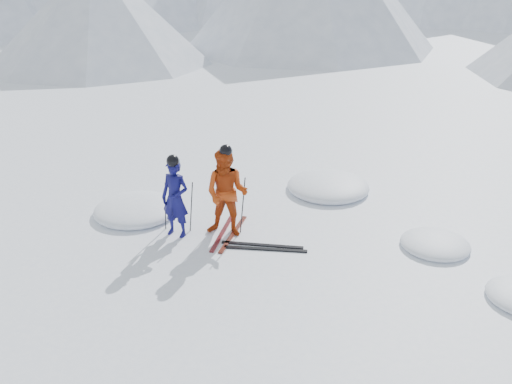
# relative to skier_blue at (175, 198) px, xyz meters

# --- Properties ---
(ground) EXTENTS (160.00, 160.00, 0.00)m
(ground) POSITION_rel_skier_blue_xyz_m (3.01, -0.34, -0.85)
(ground) COLOR white
(ground) RESTS_ON ground
(skier_blue) EXTENTS (0.69, 0.52, 1.70)m
(skier_blue) POSITION_rel_skier_blue_xyz_m (0.00, 0.00, 0.00)
(skier_blue) COLOR #0D0D4F
(skier_blue) RESTS_ON ground
(skier_red) EXTENTS (0.94, 0.74, 1.91)m
(skier_red) POSITION_rel_skier_blue_xyz_m (1.04, 0.27, 0.10)
(skier_red) COLOR #AF380E
(skier_red) RESTS_ON ground
(pole_blue_left) EXTENTS (0.12, 0.08, 1.13)m
(pole_blue_left) POSITION_rel_skier_blue_xyz_m (-0.30, 0.15, -0.28)
(pole_blue_left) COLOR black
(pole_blue_left) RESTS_ON ground
(pole_blue_right) EXTENTS (0.12, 0.07, 1.13)m
(pole_blue_right) POSITION_rel_skier_blue_xyz_m (0.25, 0.25, -0.28)
(pole_blue_right) COLOR black
(pole_blue_right) RESTS_ON ground
(pole_red_left) EXTENTS (0.13, 0.10, 1.27)m
(pole_red_left) POSITION_rel_skier_blue_xyz_m (0.74, 0.52, -0.22)
(pole_red_left) COLOR black
(pole_red_left) RESTS_ON ground
(pole_red_right) EXTENTS (0.13, 0.09, 1.27)m
(pole_red_right) POSITION_rel_skier_blue_xyz_m (1.34, 0.42, -0.22)
(pole_red_right) COLOR black
(pole_red_right) RESTS_ON ground
(ski_worn_left) EXTENTS (0.13, 1.70, 0.03)m
(ski_worn_left) POSITION_rel_skier_blue_xyz_m (0.92, 0.27, -0.84)
(ski_worn_left) COLOR black
(ski_worn_left) RESTS_ON ground
(ski_worn_right) EXTENTS (0.17, 1.70, 0.03)m
(ski_worn_right) POSITION_rel_skier_blue_xyz_m (1.16, 0.27, -0.84)
(ski_worn_right) COLOR black
(ski_worn_right) RESTS_ON ground
(ski_loose_a) EXTENTS (1.70, 0.24, 0.03)m
(ski_loose_a) POSITION_rel_skier_blue_xyz_m (1.88, -0.06, -0.84)
(ski_loose_a) COLOR black
(ski_loose_a) RESTS_ON ground
(ski_loose_b) EXTENTS (1.70, 0.29, 0.03)m
(ski_loose_b) POSITION_rel_skier_blue_xyz_m (1.98, -0.21, -0.84)
(ski_loose_b) COLOR black
(ski_loose_b) RESTS_ON ground
(snow_lumps) EXTENTS (9.67, 5.68, 0.46)m
(snow_lumps) POSITION_rel_skier_blue_xyz_m (2.19, 1.58, -0.85)
(snow_lumps) COLOR white
(snow_lumps) RESTS_ON ground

